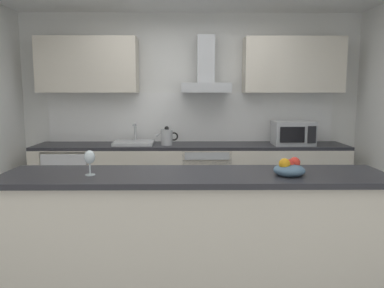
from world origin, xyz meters
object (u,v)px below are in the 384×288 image
(kettle, at_px, (167,137))
(range_hood, at_px, (206,75))
(oven, at_px, (206,178))
(fruit_bowl, at_px, (289,169))
(sink, at_px, (134,142))
(wine_glass, at_px, (90,158))
(microwave, at_px, (293,133))
(refrigerator, at_px, (72,181))

(kettle, bearing_deg, range_hood, 18.19)
(oven, height_order, fruit_bowl, fruit_bowl)
(sink, height_order, fruit_bowl, sink)
(fruit_bowl, bearing_deg, wine_glass, 179.48)
(oven, xyz_separation_m, range_hood, (0.00, 0.13, 1.33))
(oven, bearing_deg, wine_glass, -112.94)
(microwave, xyz_separation_m, wine_glass, (-2.02, -2.14, 0.05))
(oven, distance_m, kettle, 0.74)
(microwave, relative_size, range_hood, 0.69)
(sink, height_order, wine_glass, sink)
(refrigerator, bearing_deg, wine_glass, -69.37)
(range_hood, bearing_deg, wine_glass, -111.77)
(range_hood, relative_size, wine_glass, 4.05)
(sink, bearing_deg, refrigerator, -179.03)
(sink, bearing_deg, fruit_bowl, -57.35)
(kettle, relative_size, fruit_bowl, 1.31)
(range_hood, bearing_deg, microwave, -8.11)
(wine_glass, bearing_deg, refrigerator, 110.63)
(refrigerator, relative_size, fruit_bowl, 3.86)
(kettle, xyz_separation_m, wine_glass, (-0.42, -2.13, 0.10))
(range_hood, distance_m, fruit_bowl, 2.48)
(oven, xyz_separation_m, kettle, (-0.50, -0.03, 0.55))
(wine_glass, bearing_deg, fruit_bowl, -0.52)
(kettle, bearing_deg, fruit_bowl, -65.40)
(refrigerator, xyz_separation_m, kettle, (1.23, -0.03, 0.58))
(refrigerator, height_order, sink, sink)
(refrigerator, height_order, fruit_bowl, fruit_bowl)
(microwave, relative_size, sink, 1.00)
(oven, xyz_separation_m, wine_glass, (-0.92, -2.17, 0.64))
(microwave, distance_m, fruit_bowl, 2.24)
(oven, xyz_separation_m, refrigerator, (-1.73, -0.00, -0.03))
(sink, bearing_deg, kettle, -6.05)
(refrigerator, xyz_separation_m, range_hood, (1.73, 0.13, 1.36))
(oven, relative_size, sink, 1.60)
(oven, relative_size, refrigerator, 0.94)
(microwave, distance_m, wine_glass, 2.94)
(microwave, height_order, range_hood, range_hood)
(refrigerator, relative_size, sink, 1.70)
(kettle, height_order, range_hood, range_hood)
(oven, bearing_deg, microwave, -1.45)
(microwave, bearing_deg, fruit_bowl, -106.05)
(sink, distance_m, wine_glass, 2.18)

